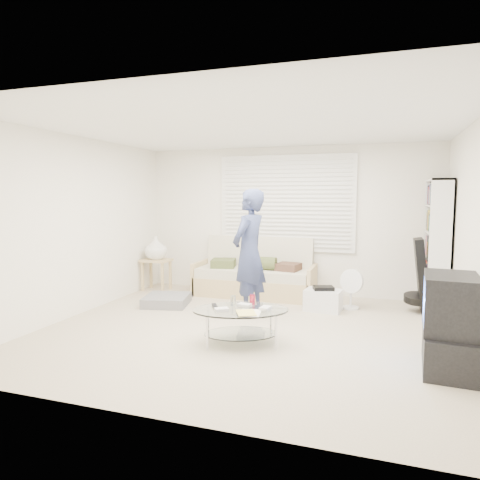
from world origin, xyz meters
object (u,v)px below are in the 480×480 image
(futon_sofa, at_px, (255,276))
(bookshelf, at_px, (437,245))
(coffee_table, at_px, (241,316))
(tv_unit, at_px, (449,324))

(futon_sofa, height_order, bookshelf, bookshelf)
(futon_sofa, xyz_separation_m, bookshelf, (2.77, -0.09, 0.64))
(bookshelf, bearing_deg, coffee_table, -134.89)
(bookshelf, xyz_separation_m, tv_unit, (-0.13, -2.32, -0.51))
(bookshelf, distance_m, tv_unit, 2.38)
(tv_unit, relative_size, coffee_table, 0.74)
(futon_sofa, height_order, tv_unit, futon_sofa)
(coffee_table, bearing_deg, futon_sofa, 102.43)
(futon_sofa, xyz_separation_m, tv_unit, (2.64, -2.41, 0.13))
(bookshelf, distance_m, coffee_table, 3.25)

